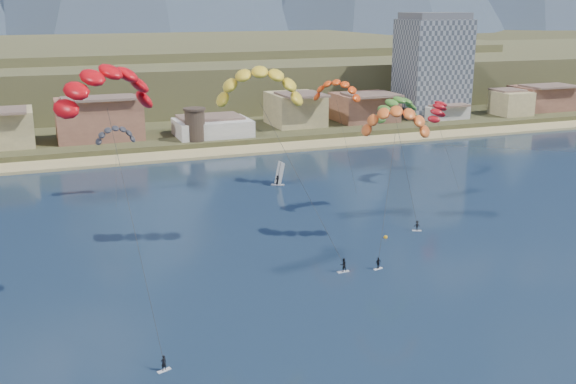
% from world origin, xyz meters
% --- Properties ---
extents(ground, '(2400.00, 2400.00, 0.00)m').
position_xyz_m(ground, '(0.00, 0.00, 0.00)').
color(ground, '#0D1F30').
rests_on(ground, ground).
extents(beach, '(2200.00, 12.00, 0.90)m').
position_xyz_m(beach, '(0.00, 106.00, 0.25)').
color(beach, tan).
rests_on(beach, ground).
extents(land, '(2200.00, 900.00, 4.00)m').
position_xyz_m(land, '(0.00, 560.00, 0.00)').
color(land, brown).
rests_on(land, ground).
extents(foothills, '(940.00, 210.00, 18.00)m').
position_xyz_m(foothills, '(22.39, 232.47, 9.08)').
color(foothills, brown).
rests_on(foothills, ground).
extents(town, '(400.00, 24.00, 12.00)m').
position_xyz_m(town, '(-40.00, 122.00, 8.00)').
color(town, silver).
rests_on(town, ground).
extents(apartment_tower, '(20.00, 16.00, 32.00)m').
position_xyz_m(apartment_tower, '(85.00, 128.00, 17.82)').
color(apartment_tower, gray).
rests_on(apartment_tower, ground).
extents(watchtower, '(5.82, 5.82, 8.60)m').
position_xyz_m(watchtower, '(5.00, 114.00, 6.37)').
color(watchtower, '#47382D').
rests_on(watchtower, ground).
extents(kitesurfer_red, '(13.17, 19.42, 32.51)m').
position_xyz_m(kitesurfer_red, '(-26.31, 19.37, 28.61)').
color(kitesurfer_red, silver).
rests_on(kitesurfer_red, ground).
extents(kitesurfer_yellow, '(15.78, 18.26, 30.61)m').
position_xyz_m(kitesurfer_yellow, '(-2.66, 36.54, 25.99)').
color(kitesurfer_yellow, silver).
rests_on(kitesurfer_yellow, ground).
extents(kitesurfer_orange, '(14.52, 15.49, 24.10)m').
position_xyz_m(kitesurfer_orange, '(18.02, 32.69, 20.07)').
color(kitesurfer_orange, silver).
rests_on(kitesurfer_orange, ground).
extents(kitesurfer_green, '(10.42, 14.15, 22.59)m').
position_xyz_m(kitesurfer_green, '(25.46, 45.53, 19.53)').
color(kitesurfer_green, silver).
rests_on(kitesurfer_green, ground).
extents(distant_kite_dark, '(8.05, 5.68, 15.97)m').
position_xyz_m(distant_kite_dark, '(-19.75, 73.74, 13.03)').
color(distant_kite_dark, '#262626').
rests_on(distant_kite_dark, ground).
extents(distant_kite_orange, '(10.31, 9.22, 23.57)m').
position_xyz_m(distant_kite_orange, '(23.57, 66.55, 20.60)').
color(distant_kite_orange, '#262626').
rests_on(distant_kite_orange, ground).
extents(distant_kite_red, '(8.55, 8.94, 18.88)m').
position_xyz_m(distant_kite_red, '(44.64, 62.11, 15.92)').
color(distant_kite_red, '#262626').
rests_on(distant_kite_red, ground).
extents(windsurfer, '(3.06, 3.11, 4.90)m').
position_xyz_m(windsurfer, '(12.64, 71.12, 1.56)').
color(windsurfer, silver).
rests_on(windsurfer, ground).
extents(buoy, '(0.67, 0.67, 0.67)m').
position_xyz_m(buoy, '(17.67, 33.75, 0.11)').
color(buoy, gold).
rests_on(buoy, ground).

